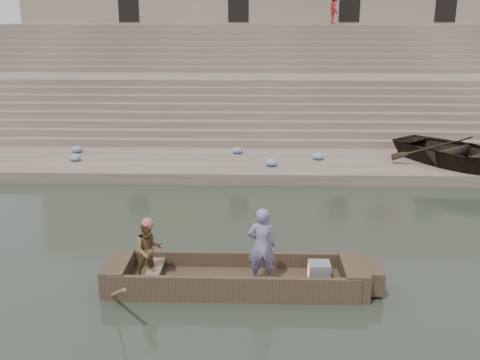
{
  "coord_description": "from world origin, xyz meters",
  "views": [
    {
      "loc": [
        -0.81,
        -12.15,
        5.68
      ],
      "look_at": [
        -1.24,
        2.04,
        1.4
      ],
      "focal_mm": 40.85,
      "sensor_mm": 36.0,
      "label": 1
    }
  ],
  "objects_px": {
    "rowing_man": "(149,250)",
    "television": "(319,271)",
    "main_rowboat": "(235,283)",
    "beached_rowboat": "(459,152)",
    "standing_man": "(262,245)",
    "pedestrian": "(334,9)"
  },
  "relations": [
    {
      "from": "standing_man",
      "to": "pedestrian",
      "type": "relative_size",
      "value": 0.93
    },
    {
      "from": "pedestrian",
      "to": "standing_man",
      "type": "bearing_deg",
      "value": 165.66
    },
    {
      "from": "beached_rowboat",
      "to": "pedestrian",
      "type": "bearing_deg",
      "value": 61.69
    },
    {
      "from": "rowing_man",
      "to": "beached_rowboat",
      "type": "relative_size",
      "value": 0.27
    },
    {
      "from": "main_rowboat",
      "to": "rowing_man",
      "type": "bearing_deg",
      "value": -178.32
    },
    {
      "from": "beached_rowboat",
      "to": "pedestrian",
      "type": "distance_m",
      "value": 16.18
    },
    {
      "from": "rowing_man",
      "to": "pedestrian",
      "type": "bearing_deg",
      "value": 50.72
    },
    {
      "from": "standing_man",
      "to": "pedestrian",
      "type": "height_order",
      "value": "pedestrian"
    },
    {
      "from": "beached_rowboat",
      "to": "pedestrian",
      "type": "xyz_separation_m",
      "value": [
        -2.77,
        15.08,
        5.18
      ]
    },
    {
      "from": "rowing_man",
      "to": "television",
      "type": "height_order",
      "value": "rowing_man"
    },
    {
      "from": "rowing_man",
      "to": "television",
      "type": "distance_m",
      "value": 3.67
    },
    {
      "from": "rowing_man",
      "to": "beached_rowboat",
      "type": "bearing_deg",
      "value": 19.49
    },
    {
      "from": "main_rowboat",
      "to": "standing_man",
      "type": "relative_size",
      "value": 3.01
    },
    {
      "from": "main_rowboat",
      "to": "television",
      "type": "bearing_deg",
      "value": -0.0
    },
    {
      "from": "standing_man",
      "to": "pedestrian",
      "type": "bearing_deg",
      "value": -103.76
    },
    {
      "from": "rowing_man",
      "to": "television",
      "type": "relative_size",
      "value": 2.9
    },
    {
      "from": "standing_man",
      "to": "rowing_man",
      "type": "bearing_deg",
      "value": -4.23
    },
    {
      "from": "standing_man",
      "to": "beached_rowboat",
      "type": "bearing_deg",
      "value": -132.18
    },
    {
      "from": "standing_man",
      "to": "pedestrian",
      "type": "xyz_separation_m",
      "value": [
        4.52,
        24.07,
        5.05
      ]
    },
    {
      "from": "television",
      "to": "beached_rowboat",
      "type": "relative_size",
      "value": 0.09
    },
    {
      "from": "standing_man",
      "to": "television",
      "type": "height_order",
      "value": "standing_man"
    },
    {
      "from": "standing_man",
      "to": "pedestrian",
      "type": "distance_m",
      "value": 25.01
    }
  ]
}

